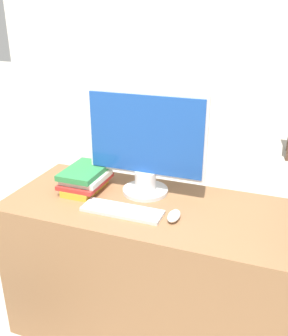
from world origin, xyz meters
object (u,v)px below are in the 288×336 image
at_px(book_stack, 85,179).
at_px(mouse, 174,216).
at_px(monitor, 146,145).
at_px(keyboard, 122,211).

bearing_deg(book_stack, mouse, -15.53).
xyz_separation_m(monitor, keyboard, (-0.03, -0.23, -0.25)).
height_order(mouse, book_stack, book_stack).
relative_size(monitor, keyboard, 1.58).
distance_m(keyboard, book_stack, 0.33).
relative_size(keyboard, mouse, 3.65).
relative_size(monitor, mouse, 5.78).
xyz_separation_m(mouse, book_stack, (-0.52, 0.14, 0.04)).
height_order(keyboard, mouse, mouse).
height_order(monitor, keyboard, monitor).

